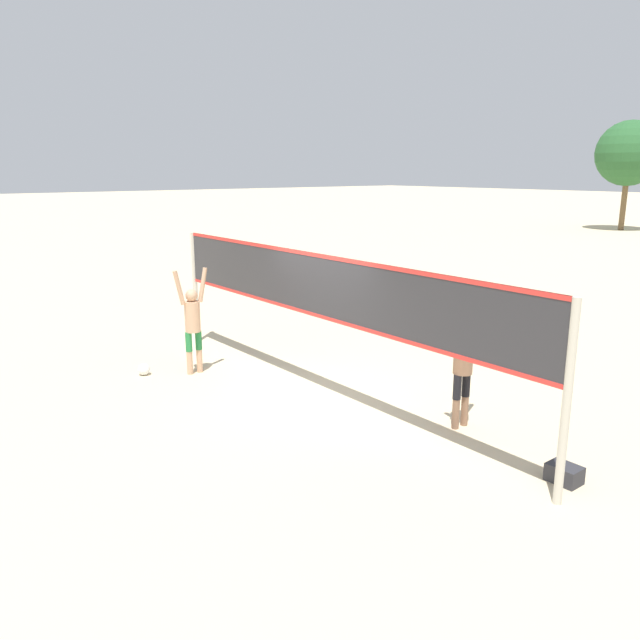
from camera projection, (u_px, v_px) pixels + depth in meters
ground_plane at (320, 396)px, 10.45m from camera, size 200.00×200.00×0.00m
volleyball_net at (320, 294)px, 10.04m from camera, size 8.84×0.10×2.40m
player_spiker at (193, 320)px, 11.41m from camera, size 0.28×0.68×1.97m
player_blocker at (463, 358)px, 8.98m from camera, size 0.28×0.69×2.03m
volleyball at (144, 369)px, 11.52m from camera, size 0.22×0.22×0.22m
gear_bag at (564, 474)px, 7.57m from camera, size 0.39×0.29×0.22m
tree_left_cluster at (629, 154)px, 37.92m from camera, size 3.93×3.93×6.63m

